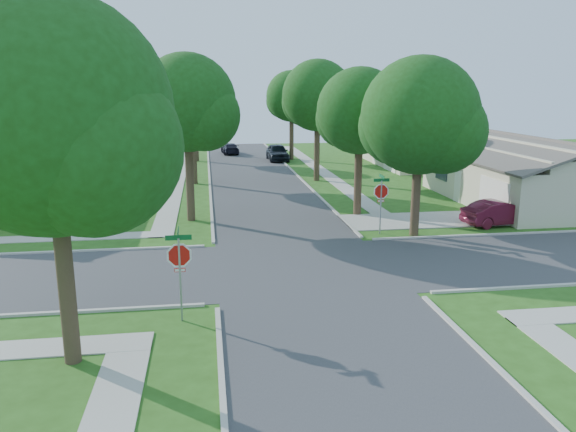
% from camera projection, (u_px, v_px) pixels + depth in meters
% --- Properties ---
extents(ground, '(100.00, 100.00, 0.00)m').
position_uv_depth(ground, '(303.00, 267.00, 22.90)').
color(ground, '#274F15').
rests_on(ground, ground).
extents(road_ns, '(7.00, 100.00, 0.02)m').
position_uv_depth(road_ns, '(303.00, 267.00, 22.90)').
color(road_ns, '#333335').
rests_on(road_ns, ground).
extents(sidewalk_ne, '(1.20, 40.00, 0.04)m').
position_uv_depth(sidewalk_ne, '(321.00, 171.00, 48.81)').
color(sidewalk_ne, '#9E9B91').
rests_on(sidewalk_ne, ground).
extents(sidewalk_nw, '(1.20, 40.00, 0.04)m').
position_uv_depth(sidewalk_nw, '(179.00, 174.00, 47.09)').
color(sidewalk_nw, '#9E9B91').
rests_on(sidewalk_nw, ground).
extents(driveway, '(8.80, 3.60, 0.05)m').
position_uv_depth(driveway, '(423.00, 220.00, 30.85)').
color(driveway, '#9E9B91').
rests_on(driveway, ground).
extents(stop_sign_sw, '(1.05, 0.80, 2.98)m').
position_uv_depth(stop_sign_sw, '(179.00, 259.00, 17.25)').
color(stop_sign_sw, gray).
rests_on(stop_sign_sw, ground).
extents(stop_sign_ne, '(1.05, 0.80, 2.98)m').
position_uv_depth(stop_sign_ne, '(381.00, 194.00, 27.64)').
color(stop_sign_ne, gray).
rests_on(stop_sign_ne, ground).
extents(tree_e_near, '(4.97, 4.80, 8.28)m').
position_uv_depth(tree_e_near, '(361.00, 115.00, 30.97)').
color(tree_e_near, '#38281C').
rests_on(tree_e_near, ground).
extents(tree_e_mid, '(5.59, 5.40, 9.21)m').
position_uv_depth(tree_e_mid, '(318.00, 99.00, 42.40)').
color(tree_e_mid, '#38281C').
rests_on(tree_e_mid, ground).
extents(tree_e_far, '(5.17, 5.00, 8.72)m').
position_uv_depth(tree_e_far, '(292.00, 99.00, 54.99)').
color(tree_e_far, '#38281C').
rests_on(tree_e_far, ground).
extents(tree_w_near, '(5.38, 5.20, 8.97)m').
position_uv_depth(tree_w_near, '(188.00, 107.00, 29.54)').
color(tree_w_near, '#38281C').
rests_on(tree_w_near, ground).
extents(tree_w_mid, '(5.80, 5.60, 9.56)m').
position_uv_depth(tree_w_mid, '(192.00, 96.00, 41.02)').
color(tree_w_mid, '#38281C').
rests_on(tree_w_mid, ground).
extents(tree_w_far, '(4.76, 4.60, 8.04)m').
position_uv_depth(tree_w_far, '(195.00, 104.00, 53.77)').
color(tree_w_far, '#38281C').
rests_on(tree_w_far, ground).
extents(tree_sw_corner, '(6.21, 6.00, 9.55)m').
position_uv_depth(tree_sw_corner, '(54.00, 127.00, 13.69)').
color(tree_sw_corner, '#38281C').
rests_on(tree_sw_corner, ground).
extents(tree_ne_corner, '(5.80, 5.60, 8.66)m').
position_uv_depth(tree_ne_corner, '(421.00, 121.00, 26.59)').
color(tree_ne_corner, '#38281C').
rests_on(tree_ne_corner, ground).
extents(house_ne_near, '(8.42, 13.60, 4.23)m').
position_uv_depth(house_ne_near, '(523.00, 178.00, 35.41)').
color(house_ne_near, '#BCB494').
rests_on(house_ne_near, ground).
extents(house_ne_far, '(8.42, 13.60, 4.23)m').
position_uv_depth(house_ne_far, '(418.00, 148.00, 52.76)').
color(house_ne_far, '#BCB494').
rests_on(house_ne_far, ground).
extents(house_nw_near, '(8.42, 13.60, 4.23)m').
position_uv_depth(house_nw_near, '(8.00, 180.00, 34.75)').
color(house_nw_near, '#BCB494').
rests_on(house_nw_near, ground).
extents(house_nw_far, '(8.42, 13.60, 4.23)m').
position_uv_depth(house_nw_far, '(71.00, 150.00, 51.14)').
color(house_nw_far, '#BCB494').
rests_on(house_nw_far, ground).
extents(car_driveway, '(4.20, 2.05, 1.33)m').
position_uv_depth(car_driveway, '(499.00, 213.00, 29.68)').
color(car_driveway, '#571124').
rests_on(car_driveway, ground).
extents(car_curb_east, '(2.00, 4.82, 1.63)m').
position_uv_depth(car_curb_east, '(277.00, 152.00, 55.40)').
color(car_curb_east, black).
rests_on(car_curb_east, ground).
extents(car_curb_west, '(1.96, 4.17, 1.18)m').
position_uv_depth(car_curb_west, '(230.00, 149.00, 60.61)').
color(car_curb_west, black).
rests_on(car_curb_west, ground).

